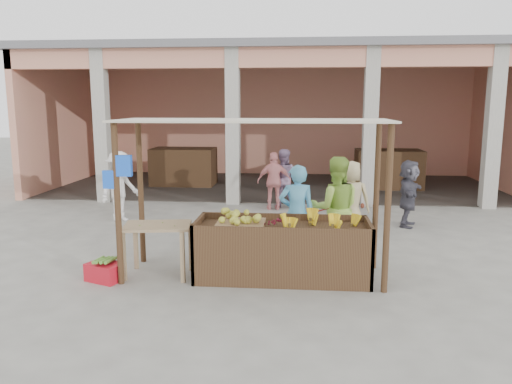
# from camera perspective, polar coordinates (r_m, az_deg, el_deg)

# --- Properties ---
(ground) EXTENTS (60.00, 60.00, 0.00)m
(ground) POSITION_cam_1_polar(r_m,az_deg,el_deg) (7.74, -0.77, -9.67)
(ground) COLOR slate
(ground) RESTS_ON ground
(market_building) EXTENTS (14.40, 6.40, 4.20)m
(market_building) POSITION_cam_1_polar(r_m,az_deg,el_deg) (16.19, 2.67, 10.37)
(market_building) COLOR tan
(market_building) RESTS_ON ground
(fruit_stall) EXTENTS (2.60, 0.95, 0.80)m
(fruit_stall) POSITION_cam_1_polar(r_m,az_deg,el_deg) (7.58, 3.02, -6.92)
(fruit_stall) COLOR #4C351E
(fruit_stall) RESTS_ON ground
(stall_awning) EXTENTS (4.09, 1.35, 2.39)m
(stall_awning) POSITION_cam_1_polar(r_m,az_deg,el_deg) (7.37, -0.87, 5.12)
(stall_awning) COLOR #4C351E
(stall_awning) RESTS_ON ground
(banana_heap) EXTENTS (1.06, 0.58, 0.19)m
(banana_heap) POSITION_cam_1_polar(r_m,az_deg,el_deg) (7.42, 7.23, -3.39)
(banana_heap) COLOR yellow
(banana_heap) RESTS_ON fruit_stall
(melon_tray) EXTENTS (0.72, 0.62, 0.19)m
(melon_tray) POSITION_cam_1_polar(r_m,az_deg,el_deg) (7.51, -1.75, -3.20)
(melon_tray) COLOR #916F4B
(melon_tray) RESTS_ON fruit_stall
(berry_heap) EXTENTS (0.49, 0.40, 0.16)m
(berry_heap) POSITION_cam_1_polar(r_m,az_deg,el_deg) (7.43, 2.49, -3.45)
(berry_heap) COLOR maroon
(berry_heap) RESTS_ON fruit_stall
(side_table) EXTENTS (1.08, 0.81, 0.80)m
(side_table) POSITION_cam_1_polar(r_m,az_deg,el_deg) (7.76, -11.18, -4.67)
(side_table) COLOR tan
(side_table) RESTS_ON ground
(papaya_pile) EXTENTS (0.67, 0.39, 0.19)m
(papaya_pile) POSITION_cam_1_polar(r_m,az_deg,el_deg) (7.71, -11.24, -2.98)
(papaya_pile) COLOR #589531
(papaya_pile) RESTS_ON side_table
(red_crate) EXTENTS (0.61, 0.53, 0.27)m
(red_crate) POSITION_cam_1_polar(r_m,az_deg,el_deg) (7.88, -16.84, -8.72)
(red_crate) COLOR red
(red_crate) RESTS_ON ground
(plantain_bundle) EXTENTS (0.43, 0.30, 0.09)m
(plantain_bundle) POSITION_cam_1_polar(r_m,az_deg,el_deg) (7.83, -16.91, -7.50)
(plantain_bundle) COLOR #5F9837
(plantain_bundle) RESTS_ON red_crate
(produce_sacks) EXTENTS (0.70, 0.43, 0.53)m
(produce_sacks) POSITION_cam_1_polar(r_m,az_deg,el_deg) (12.90, 12.77, -0.67)
(produce_sacks) COLOR maroon
(produce_sacks) RESTS_ON ground
(vendor_blue) EXTENTS (0.70, 0.54, 1.74)m
(vendor_blue) POSITION_cam_1_polar(r_m,az_deg,el_deg) (8.28, 4.68, -2.11)
(vendor_blue) COLOR #52A6D4
(vendor_blue) RESTS_ON ground
(vendor_green) EXTENTS (0.91, 0.56, 1.85)m
(vendor_green) POSITION_cam_1_polar(r_m,az_deg,el_deg) (8.46, 9.06, -1.57)
(vendor_green) COLOR #A3D04C
(vendor_green) RESTS_ON ground
(motorcycle) EXTENTS (1.06, 1.78, 0.88)m
(motorcycle) POSITION_cam_1_polar(r_m,az_deg,el_deg) (10.14, 7.91, -2.41)
(motorcycle) COLOR maroon
(motorcycle) RESTS_ON ground
(shopper_a) EXTENTS (1.00, 1.22, 1.70)m
(shopper_a) POSITION_cam_1_polar(r_m,az_deg,el_deg) (11.52, -15.32, 0.90)
(shopper_a) COLOR white
(shopper_a) RESTS_ON ground
(shopper_b) EXTENTS (0.96, 0.59, 1.54)m
(shopper_b) POSITION_cam_1_polar(r_m,az_deg,el_deg) (12.35, 2.10, 1.48)
(shopper_b) COLOR pink
(shopper_b) RESTS_ON ground
(shopper_c) EXTENTS (0.86, 0.60, 1.69)m
(shopper_c) POSITION_cam_1_polar(r_m,az_deg,el_deg) (9.93, 10.81, -0.38)
(shopper_c) COLOR tan
(shopper_c) RESTS_ON ground
(shopper_d) EXTENTS (0.98, 1.51, 1.52)m
(shopper_d) POSITION_cam_1_polar(r_m,az_deg,el_deg) (11.15, 17.05, 0.04)
(shopper_d) COLOR #464450
(shopper_d) RESTS_ON ground
(shopper_f) EXTENTS (0.82, 0.50, 1.62)m
(shopper_f) POSITION_cam_1_polar(r_m,az_deg,el_deg) (12.71, 3.07, 1.90)
(shopper_f) COLOR gray
(shopper_f) RESTS_ON ground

